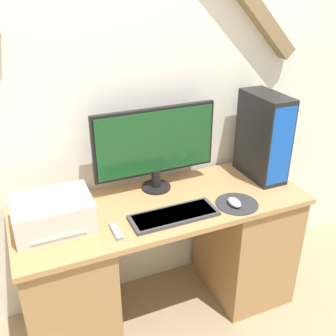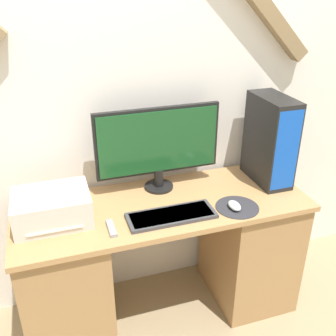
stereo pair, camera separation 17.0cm
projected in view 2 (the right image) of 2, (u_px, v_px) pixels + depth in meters
The scene contains 9 objects.
wall_back at pixel (143, 82), 2.15m from camera, with size 6.40×0.13×2.70m.
desk at pixel (163, 258), 2.28m from camera, with size 1.58×0.58×0.78m.
monitor at pixel (158, 144), 2.15m from camera, with size 0.70×0.16×0.48m.
keyboard at pixel (171, 215), 1.99m from camera, with size 0.45×0.17×0.02m.
mousepad at pixel (237, 207), 2.07m from camera, with size 0.23×0.23×0.00m.
mouse at pixel (235, 206), 2.05m from camera, with size 0.06×0.10×0.04m.
computer_tower at pixel (270, 140), 2.24m from camera, with size 0.16×0.34×0.51m.
printer at pixel (52, 208), 1.93m from camera, with size 0.37×0.29×0.15m.
remote_control at pixel (111, 228), 1.89m from camera, with size 0.03×0.14×0.02m.
Camera 2 is at (-0.54, -1.43, 1.89)m, focal length 42.00 mm.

